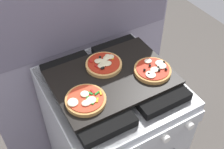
# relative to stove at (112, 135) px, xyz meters

# --- Properties ---
(kitchen_backsplash) EXTENTS (1.10, 0.09, 1.55)m
(kitchen_backsplash) POSITION_rel_stove_xyz_m (0.00, 0.34, 0.34)
(kitchen_backsplash) COLOR gray
(kitchen_backsplash) RESTS_ON ground_plane
(stove) EXTENTS (0.60, 0.64, 0.90)m
(stove) POSITION_rel_stove_xyz_m (0.00, 0.00, 0.00)
(stove) COLOR #B7BABF
(stove) RESTS_ON ground_plane
(baking_tray) EXTENTS (0.54, 0.38, 0.02)m
(baking_tray) POSITION_rel_stove_xyz_m (0.00, 0.00, 0.46)
(baking_tray) COLOR black
(baking_tray) RESTS_ON stove
(pizza_left) EXTENTS (0.17, 0.17, 0.03)m
(pizza_left) POSITION_rel_stove_xyz_m (-0.17, -0.08, 0.48)
(pizza_left) COLOR #C18947
(pizza_left) RESTS_ON baking_tray
(pizza_right) EXTENTS (0.17, 0.17, 0.03)m
(pizza_right) POSITION_rel_stove_xyz_m (0.18, -0.07, 0.48)
(pizza_right) COLOR #C18947
(pizza_right) RESTS_ON baking_tray
(pizza_center) EXTENTS (0.17, 0.17, 0.03)m
(pizza_center) POSITION_rel_stove_xyz_m (0.00, 0.08, 0.48)
(pizza_center) COLOR tan
(pizza_center) RESTS_ON baking_tray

